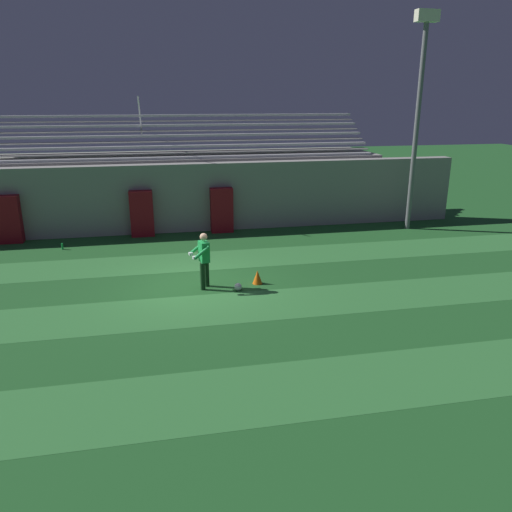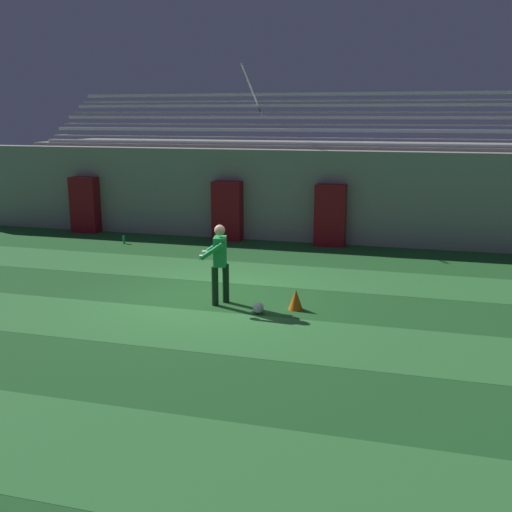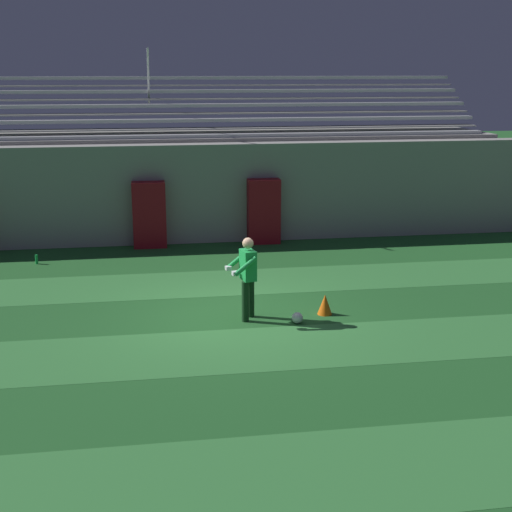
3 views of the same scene
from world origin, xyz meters
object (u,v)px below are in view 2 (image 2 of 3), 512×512
at_px(traffic_cone, 296,299).
at_px(padding_pillar_far_left, 85,205).
at_px(goalkeeper, 219,259).
at_px(soccer_ball, 258,308).
at_px(water_bottle, 124,240).
at_px(padding_pillar_gate_right, 330,215).
at_px(padding_pillar_gate_left, 227,211).

bearing_deg(traffic_cone, padding_pillar_far_left, 143.60).
bearing_deg(goalkeeper, soccer_ball, -22.64).
distance_m(padding_pillar_far_left, water_bottle, 2.60).
distance_m(goalkeeper, soccer_ball, 1.32).
relative_size(padding_pillar_gate_right, goalkeeper, 1.10).
height_order(soccer_ball, traffic_cone, traffic_cone).
bearing_deg(goalkeeper, water_bottle, 134.03).
height_order(padding_pillar_gate_left, padding_pillar_gate_right, same).
xyz_separation_m(padding_pillar_gate_right, water_bottle, (-6.12, -1.34, -0.80)).
bearing_deg(padding_pillar_gate_right, padding_pillar_gate_left, 180.00).
xyz_separation_m(padding_pillar_far_left, goalkeeper, (6.83, -6.26, 0.03)).
bearing_deg(traffic_cone, water_bottle, 142.51).
distance_m(padding_pillar_gate_left, padding_pillar_far_left, 4.98).
xyz_separation_m(padding_pillar_gate_left, traffic_cone, (3.46, -6.22, -0.71)).
bearing_deg(goalkeeper, padding_pillar_gate_left, 106.49).
height_order(padding_pillar_gate_left, goalkeeper, padding_pillar_gate_left).
distance_m(padding_pillar_gate_right, goalkeeper, 6.41).
relative_size(traffic_cone, water_bottle, 1.75).
height_order(padding_pillar_far_left, water_bottle, padding_pillar_far_left).
bearing_deg(padding_pillar_far_left, goalkeeper, -42.50).
height_order(traffic_cone, water_bottle, traffic_cone).
bearing_deg(padding_pillar_far_left, padding_pillar_gate_left, 0.00).
distance_m(padding_pillar_gate_left, soccer_ball, 7.26).
xyz_separation_m(padding_pillar_gate_left, soccer_ball, (2.79, -6.65, -0.81)).
xyz_separation_m(goalkeeper, soccer_ball, (0.94, -0.39, -0.84)).
bearing_deg(goalkeeper, padding_pillar_gate_right, 77.71).
height_order(padding_pillar_far_left, traffic_cone, padding_pillar_far_left).
relative_size(padding_pillar_gate_right, padding_pillar_far_left, 1.00).
distance_m(padding_pillar_far_left, traffic_cone, 10.50).
relative_size(goalkeeper, water_bottle, 6.96).
distance_m(padding_pillar_far_left, goalkeeper, 9.27).
relative_size(padding_pillar_gate_right, traffic_cone, 4.38).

